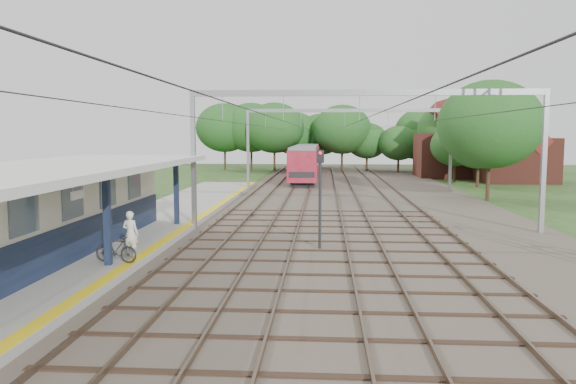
{
  "coord_description": "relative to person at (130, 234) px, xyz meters",
  "views": [
    {
      "loc": [
        1.54,
        -12.57,
        4.83
      ],
      "look_at": [
        -0.53,
        18.91,
        1.6
      ],
      "focal_mm": 35.0,
      "sensor_mm": 36.0,
      "label": 1
    }
  ],
  "objects": [
    {
      "name": "ballast_bed",
      "position": [
        9.6,
        22.6,
        -1.15
      ],
      "size": [
        18.0,
        90.0,
        0.1
      ],
      "primitive_type": "cube",
      "color": "#473D33",
      "rests_on": "ground"
    },
    {
      "name": "bicycle",
      "position": [
        -0.16,
        -1.06,
        -0.37
      ],
      "size": [
        1.66,
        0.76,
        0.96
      ],
      "primitive_type": "imported",
      "rotation": [
        0.0,
        0.0,
        1.37
      ],
      "color": "black",
      "rests_on": "platform"
    },
    {
      "name": "house_far",
      "position": [
        21.6,
        44.6,
        2.04
      ],
      "size": [
        8.0,
        6.12,
        8.66
      ],
      "color": "brown",
      "rests_on": "ground"
    },
    {
      "name": "ground",
      "position": [
        5.6,
        -7.4,
        -1.2
      ],
      "size": [
        160.0,
        160.0,
        0.0
      ],
      "primitive_type": "plane",
      "color": "#2D4C1E",
      "rests_on": "ground"
    },
    {
      "name": "tree_band",
      "position": [
        9.44,
        49.72,
        3.72
      ],
      "size": [
        31.72,
        30.88,
        8.82
      ],
      "color": "#382619",
      "rests_on": "ground"
    },
    {
      "name": "house_near",
      "position": [
        26.6,
        38.6,
        1.79
      ],
      "size": [
        7.0,
        6.12,
        7.89
      ],
      "color": "brown",
      "rests_on": "ground"
    },
    {
      "name": "catenary_system",
      "position": [
        8.99,
        17.88,
        4.31
      ],
      "size": [
        17.22,
        88.0,
        7.0
      ],
      "color": "gray",
      "rests_on": "ground"
    },
    {
      "name": "rail_tracks",
      "position": [
        7.1,
        22.6,
        -1.02
      ],
      "size": [
        11.8,
        88.0,
        0.15
      ],
      "color": "brown",
      "rests_on": "ballast_bed"
    },
    {
      "name": "platform",
      "position": [
        -1.9,
        6.6,
        -1.02
      ],
      "size": [
        5.0,
        52.0,
        0.35
      ],
      "primitive_type": "cube",
      "color": "gray",
      "rests_on": "ground"
    },
    {
      "name": "train",
      "position": [
        5.1,
        46.41,
        0.8
      ],
      "size": [
        2.71,
        33.77,
        3.58
      ],
      "color": "black",
      "rests_on": "ballast_bed"
    },
    {
      "name": "station_building",
      "position": [
        -3.28,
        -0.41,
        0.85
      ],
      "size": [
        3.41,
        18.0,
        3.4
      ],
      "color": "beige",
      "rests_on": "platform"
    },
    {
      "name": "signal_post",
      "position": [
        6.95,
        3.11,
        1.41
      ],
      "size": [
        0.32,
        0.28,
        4.2
      ],
      "rotation": [
        0.0,
        0.0,
        -0.19
      ],
      "color": "black",
      "rests_on": "ground"
    },
    {
      "name": "yellow_stripe",
      "position": [
        0.35,
        6.6,
        -0.84
      ],
      "size": [
        0.45,
        52.0,
        0.01
      ],
      "primitive_type": "cube",
      "color": "yellow",
      "rests_on": "platform"
    },
    {
      "name": "canopy",
      "position": [
        -2.17,
        -1.41,
        2.45
      ],
      "size": [
        6.4,
        20.0,
        3.44
      ],
      "color": "#111B35",
      "rests_on": "platform"
    },
    {
      "name": "person",
      "position": [
        0.0,
        0.0,
        0.0
      ],
      "size": [
        0.68,
        0.51,
        1.7
      ],
      "primitive_type": "imported",
      "rotation": [
        0.0,
        0.0,
        2.96
      ],
      "color": "white",
      "rests_on": "platform"
    }
  ]
}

